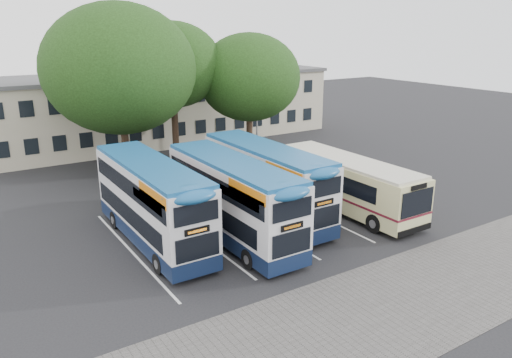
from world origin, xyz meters
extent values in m
plane|color=black|center=(0.00, 0.00, 0.00)|extent=(120.00, 120.00, 0.00)
cube|color=#595654|center=(-2.00, -5.00, 0.01)|extent=(40.00, 6.00, 0.01)
cube|color=silver|center=(-10.75, 5.00, 0.01)|extent=(0.12, 11.00, 0.01)
cube|color=silver|center=(-7.25, 5.00, 0.01)|extent=(0.12, 11.00, 0.01)
cube|color=silver|center=(-3.75, 5.00, 0.01)|extent=(0.12, 11.00, 0.01)
cube|color=silver|center=(-0.25, 5.00, 0.01)|extent=(0.12, 11.00, 0.01)
cube|color=silver|center=(3.25, 5.00, 0.01)|extent=(0.12, 11.00, 0.01)
cube|color=#B1AB8F|center=(0.00, 27.00, 3.00)|extent=(32.00, 8.00, 6.00)
cube|color=#4C4C4F|center=(0.00, 27.00, 6.05)|extent=(32.40, 8.40, 0.30)
cube|color=black|center=(0.00, 22.98, 1.70)|extent=(30.00, 0.06, 1.20)
cube|color=black|center=(0.00, 22.98, 4.50)|extent=(30.00, 0.06, 1.20)
cylinder|color=gray|center=(6.00, 20.00, 4.50)|extent=(0.14, 0.14, 9.00)
cube|color=gray|center=(6.00, 20.00, 9.00)|extent=(0.12, 0.80, 0.12)
cube|color=gray|center=(6.00, 19.60, 8.95)|extent=(0.25, 0.50, 0.12)
cylinder|color=black|center=(-6.71, 17.38, 2.76)|extent=(0.50, 0.50, 5.51)
ellipsoid|color=black|center=(-6.71, 17.38, 7.50)|extent=(10.32, 10.32, 8.77)
cylinder|color=black|center=(-2.19, 18.96, 2.75)|extent=(0.50, 0.50, 5.51)
ellipsoid|color=black|center=(-2.19, 18.96, 7.49)|extent=(7.49, 7.49, 6.37)
cylinder|color=black|center=(3.31, 16.94, 2.37)|extent=(0.50, 0.50, 4.74)
ellipsoid|color=black|center=(3.31, 16.94, 6.44)|extent=(7.97, 7.97, 6.78)
cube|color=#0F1B38|center=(-9.41, 5.50, 0.65)|extent=(2.33, 9.79, 0.75)
cube|color=silver|center=(-9.41, 5.50, 2.47)|extent=(2.33, 9.79, 2.89)
cube|color=#164F86|center=(-9.41, 5.50, 3.96)|extent=(2.28, 9.59, 0.28)
cube|color=black|center=(-9.41, 5.78, 1.68)|extent=(2.37, 8.67, 0.93)
cube|color=black|center=(-9.41, 5.50, 3.12)|extent=(2.37, 9.23, 0.84)
cube|color=orange|center=(-8.23, 2.28, 3.64)|extent=(0.02, 2.98, 0.51)
cube|color=black|center=(-9.41, 0.58, 2.38)|extent=(1.12, 0.06, 0.28)
cylinder|color=black|center=(-10.46, 8.34, 0.47)|extent=(0.28, 0.93, 0.93)
cylinder|color=black|center=(-8.35, 8.34, 0.47)|extent=(0.28, 0.93, 0.93)
cylinder|color=black|center=(-10.46, 2.28, 0.47)|extent=(0.28, 0.93, 0.93)
cylinder|color=black|center=(-8.35, 2.28, 0.47)|extent=(0.28, 0.93, 0.93)
cube|color=#A91C0B|center=(-8.22, 6.67, 3.12)|extent=(0.02, 3.73, 0.79)
cube|color=#0F1B38|center=(-5.90, 3.78, 0.65)|extent=(2.32, 9.75, 0.74)
cube|color=silver|center=(-5.90, 3.78, 2.46)|extent=(2.32, 9.75, 2.88)
cube|color=#164F86|center=(-5.90, 3.78, 3.95)|extent=(2.27, 9.55, 0.28)
cube|color=black|center=(-5.90, 4.05, 1.67)|extent=(2.36, 8.63, 0.93)
cube|color=black|center=(-5.90, 3.78, 3.11)|extent=(2.36, 9.19, 0.84)
cube|color=orange|center=(-4.73, 0.57, 3.62)|extent=(0.02, 2.97, 0.51)
cube|color=black|center=(-5.90, -1.13, 2.37)|extent=(1.11, 0.06, 0.28)
cylinder|color=black|center=(-6.95, 6.61, 0.46)|extent=(0.28, 0.93, 0.93)
cylinder|color=black|center=(-4.85, 6.61, 0.46)|extent=(0.28, 0.93, 0.93)
cylinder|color=black|center=(-6.95, 0.57, 0.46)|extent=(0.28, 0.93, 0.93)
cylinder|color=black|center=(-4.85, 0.57, 0.46)|extent=(0.28, 0.93, 0.93)
cube|color=#0F1B38|center=(-2.91, 5.28, 0.65)|extent=(2.32, 9.74, 0.74)
cube|color=silver|center=(-2.91, 5.28, 2.46)|extent=(2.32, 9.74, 2.88)
cube|color=#164F86|center=(-2.91, 5.28, 3.94)|extent=(2.27, 9.55, 0.28)
cube|color=black|center=(-2.91, 5.56, 1.67)|extent=(2.36, 8.63, 0.93)
cube|color=black|center=(-2.91, 5.28, 3.11)|extent=(2.36, 9.18, 0.83)
cube|color=orange|center=(-1.74, 2.08, 3.62)|extent=(0.02, 2.97, 0.51)
cube|color=black|center=(-2.91, 0.38, 2.37)|extent=(1.11, 0.06, 0.28)
cylinder|color=black|center=(-3.96, 8.11, 0.46)|extent=(0.28, 0.93, 0.93)
cylinder|color=black|center=(-1.86, 8.11, 0.46)|extent=(0.28, 0.93, 0.93)
cylinder|color=black|center=(-3.96, 2.08, 0.46)|extent=(0.28, 0.93, 0.93)
cylinder|color=black|center=(-1.86, 2.08, 0.46)|extent=(0.28, 0.93, 0.93)
cube|color=beige|center=(1.78, 3.90, 1.59)|extent=(2.52, 10.09, 2.57)
cube|color=beige|center=(1.78, 3.90, 2.93)|extent=(2.42, 9.69, 0.20)
cube|color=black|center=(1.78, 4.40, 2.02)|extent=(2.56, 8.07, 0.91)
cube|color=maroon|center=(1.78, 3.90, 1.16)|extent=(2.55, 10.11, 0.12)
cube|color=black|center=(1.78, -1.17, 1.92)|extent=(2.22, 0.06, 1.31)
cylinder|color=black|center=(0.64, 0.47, 0.50)|extent=(0.30, 1.01, 1.01)
cylinder|color=black|center=(2.92, 0.47, 0.50)|extent=(0.30, 1.01, 1.01)
cylinder|color=black|center=(0.64, 6.92, 0.50)|extent=(0.30, 1.01, 1.01)
cylinder|color=black|center=(2.92, 6.92, 0.50)|extent=(0.30, 1.01, 1.01)
camera|label=1|loc=(-17.46, -16.35, 10.31)|focal=35.00mm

